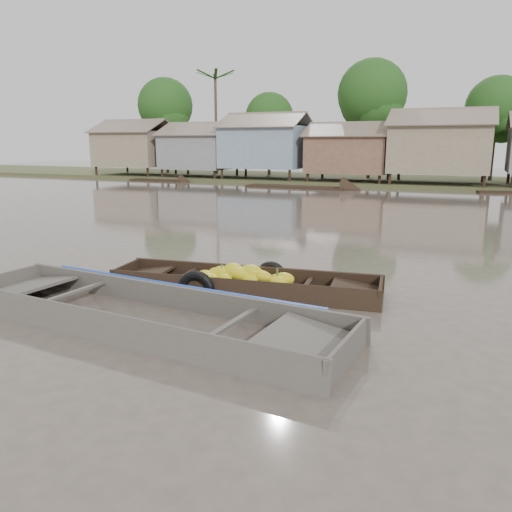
% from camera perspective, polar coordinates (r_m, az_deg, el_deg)
% --- Properties ---
extents(ground, '(120.00, 120.00, 0.00)m').
position_cam_1_polar(ground, '(9.76, -6.03, -5.61)').
color(ground, '#50473E').
rests_on(ground, ground).
extents(riverbank, '(120.00, 12.47, 10.22)m').
position_cam_1_polar(riverbank, '(39.97, 21.27, 12.01)').
color(riverbank, '#384723').
rests_on(riverbank, ground).
extents(banana_boat, '(5.85, 2.06, 0.82)m').
position_cam_1_polar(banana_boat, '(10.60, -1.87, -3.11)').
color(banana_boat, black).
rests_on(banana_boat, ground).
extents(viewer_boat, '(7.63, 2.60, 0.60)m').
position_cam_1_polar(viewer_boat, '(8.96, -12.61, -7.18)').
color(viewer_boat, '#47413C').
rests_on(viewer_boat, ground).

